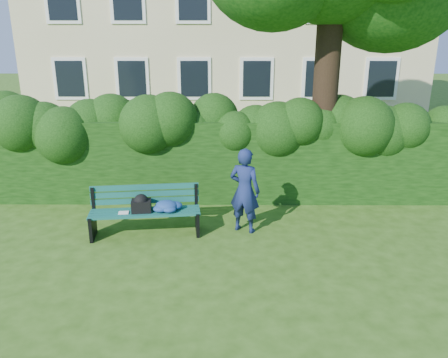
{
  "coord_description": "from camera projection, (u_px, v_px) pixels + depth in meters",
  "views": [
    {
      "loc": [
        0.05,
        -7.21,
        3.46
      ],
      "look_at": [
        0.0,
        0.6,
        0.95
      ],
      "focal_mm": 35.0,
      "sensor_mm": 36.0,
      "label": 1
    }
  ],
  "objects": [
    {
      "name": "park_bench",
      "position": [
        150.0,
        209.0,
        7.98
      ],
      "size": [
        2.05,
        0.79,
        0.89
      ],
      "rotation": [
        0.0,
        0.0,
        0.12
      ],
      "color": "#0E493C",
      "rests_on": "ground"
    },
    {
      "name": "man_reading",
      "position": [
        245.0,
        191.0,
        8.03
      ],
      "size": [
        0.69,
        0.59,
        1.6
      ],
      "primitive_type": "imported",
      "rotation": [
        0.0,
        0.0,
        2.73
      ],
      "color": "navy",
      "rests_on": "ground"
    },
    {
      "name": "ground",
      "position": [
        224.0,
        239.0,
        7.92
      ],
      "size": [
        80.0,
        80.0,
        0.0
      ],
      "primitive_type": "plane",
      "color": "#2C5013",
      "rests_on": "ground"
    },
    {
      "name": "hedge",
      "position": [
        224.0,
        159.0,
        9.74
      ],
      "size": [
        10.0,
        1.0,
        1.8
      ],
      "color": "black",
      "rests_on": "ground"
    }
  ]
}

